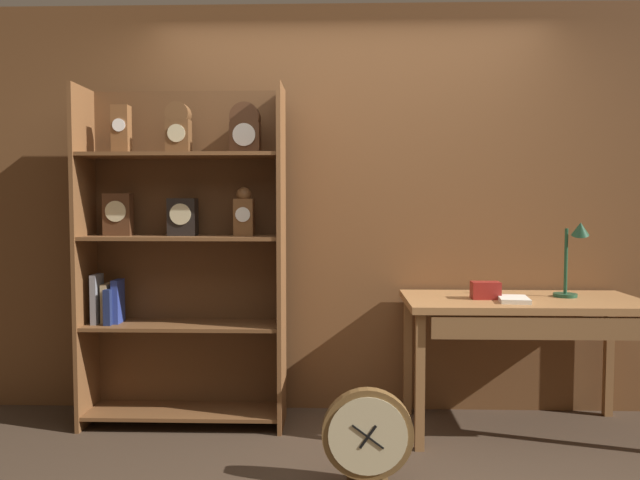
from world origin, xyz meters
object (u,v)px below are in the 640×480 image
object	(u,v)px
workbench	(524,314)
desk_lamp	(574,252)
open_repair_manual	(514,299)
bookshelf	(183,249)
toolbox_small	(485,290)
round_clock_large	(368,437)

from	to	relation	value
workbench	desk_lamp	bearing A→B (deg)	11.36
desk_lamp	open_repair_manual	size ratio (longest dim) A/B	2.08
bookshelf	toolbox_small	bearing A→B (deg)	-3.88
desk_lamp	open_repair_manual	xyz separation A→B (m)	(-0.39, -0.16, -0.25)
bookshelf	desk_lamp	xyz separation A→B (m)	(2.31, -0.06, -0.01)
bookshelf	toolbox_small	xyz separation A→B (m)	(1.79, -0.12, -0.23)
bookshelf	desk_lamp	distance (m)	2.31
open_repair_manual	bookshelf	bearing A→B (deg)	-179.14
round_clock_large	toolbox_small	bearing A→B (deg)	45.01
desk_lamp	open_repair_manual	world-z (taller)	desk_lamp
toolbox_small	bookshelf	bearing A→B (deg)	176.12
round_clock_large	bookshelf	bearing A→B (deg)	142.36
bookshelf	round_clock_large	distance (m)	1.59
workbench	round_clock_large	world-z (taller)	workbench
toolbox_small	workbench	bearing A→B (deg)	0.43
desk_lamp	open_repair_manual	distance (m)	0.49
workbench	desk_lamp	distance (m)	0.47
desk_lamp	workbench	bearing A→B (deg)	-168.64
bookshelf	toolbox_small	size ratio (longest dim) A/B	12.59
bookshelf	round_clock_large	world-z (taller)	bookshelf
bookshelf	open_repair_manual	xyz separation A→B (m)	(1.92, -0.22, -0.26)
workbench	open_repair_manual	distance (m)	0.16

